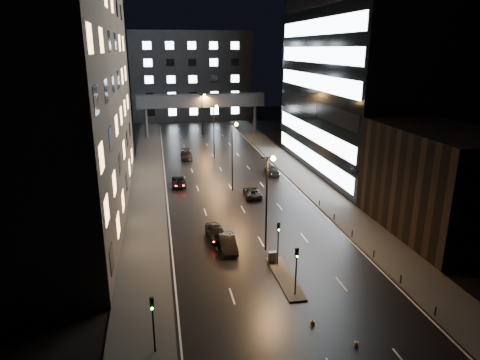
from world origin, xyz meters
The scene contains 26 objects.
ground centered at (0.00, 40.00, 0.00)m, with size 160.00×160.00×0.00m, color black.
sidewalk_left centered at (-12.50, 35.00, 0.07)m, with size 5.00×110.00×0.15m, color #383533.
sidewalk_right centered at (12.50, 35.00, 0.07)m, with size 5.00×110.00×0.15m, color #383533.
building_left centered at (-22.50, 24.00, 20.00)m, with size 15.00×48.00×40.00m, color #2D2319.
building_right_low centered at (20.00, 9.00, 6.00)m, with size 10.00×18.00×12.00m, color black.
building_right_glass centered at (25.00, 36.00, 22.50)m, with size 20.00×36.00×45.00m, color black.
building_far centered at (0.00, 98.00, 12.50)m, with size 34.00×14.00×25.00m, color #333335.
skybridge centered at (0.00, 70.00, 8.34)m, with size 30.00×3.00×10.00m.
median_island centered at (0.30, 2.00, 0.07)m, with size 1.60×8.00×0.15m, color #383533.
traffic_signal_near centered at (0.30, 4.49, 3.09)m, with size 0.28×0.34×4.40m.
traffic_signal_far centered at (0.30, -1.01, 3.09)m, with size 0.28×0.34×4.40m.
traffic_signal_corner centered at (-11.50, -6.01, 2.94)m, with size 0.28×0.34×4.40m.
bollard_row centered at (10.20, 6.50, 0.45)m, with size 0.12×25.12×0.90m.
streetlight_near centered at (0.16, 8.00, 6.50)m, with size 1.45×0.50×10.15m.
streetlight_mid_a centered at (0.16, 28.00, 6.50)m, with size 1.45×0.50×10.15m.
streetlight_mid_b centered at (0.16, 48.00, 6.50)m, with size 1.45×0.50×10.15m.
streetlight_far centered at (0.16, 68.00, 6.50)m, with size 1.45×0.50×10.15m.
car_away_a centered at (-4.70, 11.52, 0.80)m, with size 1.88×4.67×1.59m, color black.
car_away_b centered at (-3.94, 8.75, 0.77)m, with size 1.62×4.65×1.53m, color black.
car_away_c centered at (-7.69, 31.63, 0.66)m, with size 2.20×4.76×1.32m, color black.
car_away_d centered at (-5.34, 48.24, 0.77)m, with size 2.15×5.29×1.53m, color black.
car_toward_a centered at (2.31, 24.69, 0.67)m, with size 2.24×4.85×1.35m, color black.
car_toward_b centered at (7.99, 34.99, 0.72)m, with size 2.01×4.94×1.43m, color black.
utility_cabinet centered at (-0.10, 5.00, 0.70)m, with size 0.78×0.45×1.09m, color #4E4E50.
cone_a centered at (0.38, -5.07, 0.24)m, with size 0.40×0.40×0.47m, color orange.
cone_b centered at (2.57, -8.00, 0.25)m, with size 0.35×0.35×0.51m, color orange.
Camera 1 is at (-10.46, -31.55, 20.33)m, focal length 32.00 mm.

